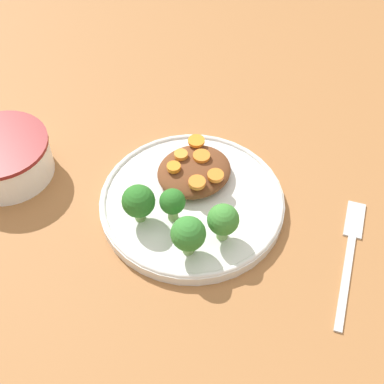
% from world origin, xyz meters
% --- Properties ---
extents(ground_plane, '(4.00, 4.00, 0.00)m').
position_xyz_m(ground_plane, '(0.00, 0.00, 0.00)').
color(ground_plane, '#9E6638').
extents(plate, '(0.25, 0.25, 0.02)m').
position_xyz_m(plate, '(0.00, 0.00, 0.01)').
color(plate, silver).
rests_on(plate, ground_plane).
extents(dip_bowl, '(0.13, 0.13, 0.06)m').
position_xyz_m(dip_bowl, '(-0.21, -0.17, 0.03)').
color(dip_bowl, white).
rests_on(dip_bowl, ground_plane).
extents(stew_mound, '(0.10, 0.11, 0.03)m').
position_xyz_m(stew_mound, '(-0.03, 0.03, 0.03)').
color(stew_mound, brown).
rests_on(stew_mound, plate).
extents(broccoli_floret_0, '(0.04, 0.04, 0.06)m').
position_xyz_m(broccoli_floret_0, '(-0.02, -0.07, 0.05)').
color(broccoli_floret_0, '#759E51').
rests_on(broccoli_floret_0, plate).
extents(broccoli_floret_1, '(0.04, 0.04, 0.06)m').
position_xyz_m(broccoli_floret_1, '(0.07, -0.01, 0.05)').
color(broccoli_floret_1, '#7FA85B').
rests_on(broccoli_floret_1, plate).
extents(broccoli_floret_2, '(0.03, 0.03, 0.05)m').
position_xyz_m(broccoli_floret_2, '(0.01, -0.04, 0.05)').
color(broccoli_floret_2, '#7FA85B').
rests_on(broccoli_floret_2, plate).
extents(broccoli_floret_3, '(0.04, 0.04, 0.06)m').
position_xyz_m(broccoli_floret_3, '(0.06, -0.05, 0.05)').
color(broccoli_floret_3, '#759E51').
rests_on(broccoli_floret_3, plate).
extents(carrot_slice_0, '(0.02, 0.02, 0.01)m').
position_xyz_m(carrot_slice_0, '(-0.04, 0.00, 0.04)').
color(carrot_slice_0, orange).
rests_on(carrot_slice_0, stew_mound).
extents(carrot_slice_1, '(0.02, 0.02, 0.01)m').
position_xyz_m(carrot_slice_1, '(0.00, 0.01, 0.04)').
color(carrot_slice_1, orange).
rests_on(carrot_slice_1, stew_mound).
extents(carrot_slice_2, '(0.02, 0.02, 0.01)m').
position_xyz_m(carrot_slice_2, '(0.01, 0.04, 0.04)').
color(carrot_slice_2, orange).
rests_on(carrot_slice_2, stew_mound).
extents(carrot_slice_3, '(0.02, 0.02, 0.01)m').
position_xyz_m(carrot_slice_3, '(-0.05, 0.02, 0.04)').
color(carrot_slice_3, orange).
rests_on(carrot_slice_3, stew_mound).
extents(carrot_slice_4, '(0.02, 0.02, 0.00)m').
position_xyz_m(carrot_slice_4, '(-0.06, 0.06, 0.04)').
color(carrot_slice_4, orange).
rests_on(carrot_slice_4, stew_mound).
extents(carrot_slice_5, '(0.02, 0.02, 0.01)m').
position_xyz_m(carrot_slice_5, '(-0.03, 0.04, 0.04)').
color(carrot_slice_5, orange).
rests_on(carrot_slice_5, stew_mound).
extents(fork, '(0.13, 0.17, 0.01)m').
position_xyz_m(fork, '(0.18, 0.12, 0.00)').
color(fork, silver).
rests_on(fork, ground_plane).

